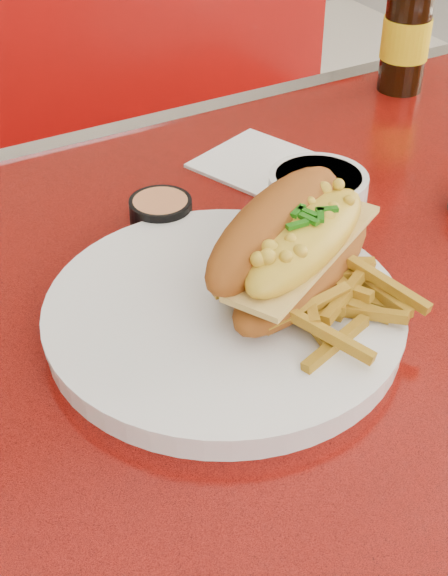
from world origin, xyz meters
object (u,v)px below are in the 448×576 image
dinner_plate (224,315)px  mac_hoagie (294,245)px  sauce_cup_left (161,212)px  diner_table (388,395)px  beer_bottle (408,20)px  gravy_ramekin (317,198)px  booth_bench_far (108,260)px  fork (288,284)px

dinner_plate → mac_hoagie: size_ratio=1.57×
sauce_cup_left → diner_table: bearing=-46.8°
mac_hoagie → beer_bottle: beer_bottle is taller
mac_hoagie → gravy_ramekin: mac_hoagie is taller
mac_hoagie → sauce_cup_left: mac_hoagie is taller
mac_hoagie → booth_bench_far: bearing=53.2°
diner_table → fork: fork is taller
diner_table → sauce_cup_left: (-0.17, 0.18, 0.18)m
gravy_ramekin → sauce_cup_left: 0.15m
dinner_plate → gravy_ramekin: size_ratio=2.93×
diner_table → beer_bottle: size_ratio=5.08×
beer_bottle → booth_bench_far: bearing=117.9°
beer_bottle → diner_table: bearing=-128.1°
fork → gravy_ramekin: gravy_ramekin is taller
booth_bench_far → mac_hoagie: (-0.12, -0.80, 0.54)m
gravy_ramekin → sauce_cup_left: (-0.14, 0.07, -0.01)m
sauce_cup_left → booth_bench_far: bearing=75.3°
diner_table → dinner_plate: (-0.19, 0.01, 0.17)m
diner_table → fork: size_ratio=8.00×
mac_hoagie → dinner_plate: bearing=152.9°
gravy_ramekin → beer_bottle: size_ratio=0.50×
diner_table → mac_hoagie: 0.25m
fork → gravy_ramekin: 0.14m
fork → sauce_cup_left: (-0.04, 0.16, -0.00)m
sauce_cup_left → beer_bottle: bearing=19.4°
mac_hoagie → fork: bearing=170.9°
fork → sauce_cup_left: 0.17m
mac_hoagie → sauce_cup_left: (-0.05, 0.16, -0.04)m
beer_bottle → dinner_plate: bearing=-144.9°
booth_bench_far → sauce_cup_left: booth_bench_far is taller
mac_hoagie → fork: size_ratio=1.47×
booth_bench_far → beer_bottle: bearing=-62.1°
dinner_plate → gravy_ramekin: (0.16, 0.09, 0.02)m
fork → gravy_ramekin: size_ratio=1.27×
mac_hoagie → gravy_ramekin: size_ratio=1.87×
dinner_plate → gravy_ramekin: 0.19m
gravy_ramekin → beer_bottle: beer_bottle is taller
gravy_ramekin → beer_bottle: (0.29, 0.22, 0.06)m
booth_bench_far → beer_bottle: (0.26, -0.48, 0.57)m
mac_hoagie → fork: 0.04m
diner_table → dinner_plate: size_ratio=3.47×
fork → diner_table: bearing=-122.6°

